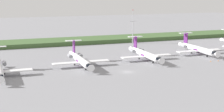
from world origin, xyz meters
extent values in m
plane|color=gray|center=(0.00, 30.00, 0.00)|extent=(500.00, 500.00, 0.00)
cube|color=#426033|center=(0.00, 75.82, 1.14)|extent=(320.00, 20.00, 2.29)
cone|color=white|center=(-44.94, -3.96, 2.45)|extent=(2.70, 3.00, 2.70)
cube|color=black|center=(-44.94, -2.06, 2.92)|extent=(2.03, 1.80, 0.90)
cube|color=white|center=(-39.04, 8.54, 1.84)|extent=(11.00, 3.20, 0.36)
cylinder|color=gray|center=(-42.69, 18.74, 2.65)|extent=(1.50, 3.40, 1.50)
cylinder|color=gray|center=(-44.94, 2.10, 1.00)|extent=(0.20, 0.20, 0.65)
cylinder|color=black|center=(-44.94, 2.10, 0.45)|extent=(0.30, 0.90, 0.90)
cylinder|color=black|center=(-43.04, 11.94, 0.45)|extent=(0.35, 0.90, 0.90)
cylinder|color=white|center=(-13.82, 15.47, 2.45)|extent=(2.70, 24.00, 2.70)
cone|color=white|center=(-13.82, 1.97, 2.45)|extent=(2.70, 3.00, 2.70)
cone|color=white|center=(-13.82, 29.47, 2.45)|extent=(2.29, 4.00, 2.29)
cube|color=black|center=(-13.82, 3.87, 2.92)|extent=(2.03, 1.80, 0.90)
cylinder|color=#591E66|center=(-13.82, 15.47, 2.30)|extent=(2.76, 3.60, 2.76)
cube|color=white|center=(-19.72, 14.47, 1.84)|extent=(11.00, 3.20, 0.36)
cube|color=white|center=(-7.91, 14.47, 1.84)|extent=(11.00, 3.20, 0.36)
cube|color=#591E66|center=(-13.82, 26.47, 6.40)|extent=(0.36, 3.20, 5.20)
cube|color=white|center=(-13.82, 26.77, 8.80)|extent=(6.80, 1.80, 0.24)
cylinder|color=gray|center=(-16.07, 24.67, 2.65)|extent=(1.50, 3.40, 1.50)
cylinder|color=gray|center=(-11.57, 24.67, 2.65)|extent=(1.50, 3.40, 1.50)
cylinder|color=gray|center=(-13.82, 8.03, 1.00)|extent=(0.20, 0.20, 0.65)
cylinder|color=black|center=(-13.82, 8.03, 0.45)|extent=(0.30, 0.90, 0.90)
cylinder|color=black|center=(-15.72, 17.87, 0.45)|extent=(0.35, 0.90, 0.90)
cylinder|color=black|center=(-11.92, 17.87, 0.45)|extent=(0.35, 0.90, 0.90)
cylinder|color=white|center=(15.91, 17.90, 2.45)|extent=(2.70, 24.00, 2.70)
cone|color=white|center=(15.91, 4.40, 2.45)|extent=(2.70, 3.00, 2.70)
cone|color=white|center=(15.91, 31.90, 2.45)|extent=(2.30, 4.00, 2.29)
cube|color=black|center=(15.91, 6.30, 2.92)|extent=(2.02, 1.80, 0.90)
cylinder|color=#591E66|center=(15.91, 17.90, 2.30)|extent=(2.76, 3.60, 2.76)
cube|color=white|center=(10.00, 16.90, 1.84)|extent=(11.00, 3.20, 0.36)
cube|color=white|center=(21.81, 16.90, 1.84)|extent=(11.00, 3.20, 0.36)
cube|color=#591E66|center=(15.91, 28.90, 6.40)|extent=(0.36, 3.20, 5.20)
cube|color=white|center=(15.91, 29.20, 8.80)|extent=(6.80, 1.80, 0.24)
cylinder|color=gray|center=(13.66, 27.10, 2.65)|extent=(1.50, 3.40, 1.50)
cylinder|color=gray|center=(18.16, 27.10, 2.65)|extent=(1.50, 3.40, 1.50)
cylinder|color=gray|center=(15.91, 10.46, 1.00)|extent=(0.20, 0.20, 0.65)
cylinder|color=black|center=(15.91, 10.46, 0.45)|extent=(0.30, 0.90, 0.90)
cylinder|color=black|center=(14.01, 20.30, 0.45)|extent=(0.35, 0.90, 0.90)
cylinder|color=black|center=(17.81, 20.30, 0.45)|extent=(0.35, 0.90, 0.90)
cylinder|color=white|center=(45.27, 21.70, 2.45)|extent=(2.70, 24.00, 2.70)
cone|color=white|center=(45.27, 8.20, 2.45)|extent=(2.70, 3.00, 2.70)
cone|color=white|center=(45.27, 35.70, 2.45)|extent=(2.30, 4.00, 2.29)
cube|color=black|center=(45.27, 10.10, 2.92)|extent=(2.03, 1.80, 0.90)
cylinder|color=#591E66|center=(45.27, 21.70, 2.30)|extent=(2.76, 3.60, 2.76)
cube|color=white|center=(39.36, 20.70, 1.84)|extent=(11.00, 3.20, 0.36)
cube|color=white|center=(51.17, 20.70, 1.84)|extent=(11.00, 3.20, 0.36)
cube|color=#591E66|center=(45.27, 32.70, 6.40)|extent=(0.36, 3.20, 5.20)
cube|color=white|center=(45.27, 33.00, 8.80)|extent=(6.80, 1.80, 0.24)
cylinder|color=gray|center=(43.02, 30.90, 2.65)|extent=(1.50, 3.40, 1.50)
cylinder|color=gray|center=(47.52, 30.90, 2.65)|extent=(1.50, 3.40, 1.50)
cylinder|color=gray|center=(45.27, 14.26, 1.00)|extent=(0.20, 0.20, 0.65)
cylinder|color=black|center=(45.27, 14.26, 0.45)|extent=(0.30, 0.90, 0.90)
cylinder|color=black|center=(43.37, 24.10, 0.45)|extent=(0.35, 0.90, 0.90)
cylinder|color=black|center=(47.17, 24.10, 0.45)|extent=(0.35, 0.90, 0.90)
cone|color=white|center=(75.58, 41.60, 2.45)|extent=(2.29, 4.00, 2.29)
cylinder|color=#B2B2B7|center=(29.37, 63.19, 6.10)|extent=(0.50, 0.50, 12.20)
cylinder|color=#B2B2B7|center=(29.37, 63.19, 15.48)|extent=(0.28, 0.28, 6.57)
cube|color=#B2B2B7|center=(29.37, 63.19, 12.60)|extent=(4.40, 0.20, 0.20)
sphere|color=red|center=(29.37, 63.19, 19.02)|extent=(0.50, 0.50, 0.50)
cone|color=orange|center=(40.31, 4.89, 0.28)|extent=(0.44, 0.44, 0.55)
cone|color=orange|center=(44.28, 4.98, 0.28)|extent=(0.44, 0.44, 0.55)
camera|label=1|loc=(-46.59, -111.92, 29.65)|focal=53.83mm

